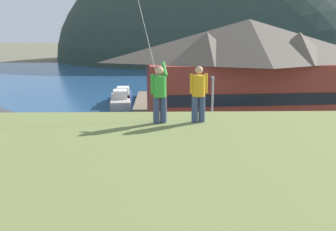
{
  "coord_description": "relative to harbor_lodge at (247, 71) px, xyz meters",
  "views": [
    {
      "loc": [
        -0.66,
        -17.24,
        9.96
      ],
      "look_at": [
        -0.05,
        9.0,
        3.94
      ],
      "focal_mm": 39.7,
      "sensor_mm": 36.0,
      "label": 1
    }
  ],
  "objects": [
    {
      "name": "moored_boat_outer_mooring",
      "position": [
        -7.43,
        13.39,
        -5.2
      ],
      "size": [
        2.29,
        6.07,
        2.16
      ],
      "color": "silver",
      "rests_on": "ground"
    },
    {
      "name": "far_hill_west_ridge",
      "position": [
        9.21,
        93.97,
        -5.92
      ],
      "size": [
        106.23,
        75.96,
        76.91
      ],
      "primitive_type": "ellipsoid",
      "color": "#2D3D33",
      "rests_on": "ground"
    },
    {
      "name": "person_companion",
      "position": [
        -7.82,
        -26.61,
        2.19
      ],
      "size": [
        0.55,
        0.4,
        1.74
      ],
      "color": "#384770",
      "rests_on": "grassy_hill_foreground"
    },
    {
      "name": "parked_car_mid_row_center",
      "position": [
        -7.82,
        -20.11,
        -4.85
      ],
      "size": [
        4.3,
        2.25,
        1.82
      ],
      "color": "red",
      "rests_on": "parking_lot_pad"
    },
    {
      "name": "harbor_lodge",
      "position": [
        0.0,
        0.0,
        0.0
      ],
      "size": [
        22.17,
        11.76,
        11.09
      ],
      "color": "brown",
      "rests_on": "ground"
    },
    {
      "name": "ground_plane",
      "position": [
        -8.36,
        -20.61,
        -5.92
      ],
      "size": [
        600.0,
        600.0,
        0.0
      ],
      "primitive_type": "plane",
      "color": "#66604C"
    },
    {
      "name": "parked_car_mid_row_far",
      "position": [
        -14.79,
        -20.02,
        -4.85
      ],
      "size": [
        4.2,
        2.06,
        1.82
      ],
      "color": "black",
      "rests_on": "parking_lot_pad"
    },
    {
      "name": "parked_car_back_row_left",
      "position": [
        -11.59,
        -14.79,
        -4.85
      ],
      "size": [
        4.25,
        2.15,
        1.82
      ],
      "color": "navy",
      "rests_on": "parking_lot_pad"
    },
    {
      "name": "moored_boat_wharfside",
      "position": [
        -14.37,
        12.13,
        -5.2
      ],
      "size": [
        3.46,
        8.48,
        2.16
      ],
      "color": "#A8A399",
      "rests_on": "ground"
    },
    {
      "name": "moored_boat_inner_slip",
      "position": [
        -14.24,
        14.9,
        -5.2
      ],
      "size": [
        2.65,
        7.56,
        2.16
      ],
      "color": "navy",
      "rests_on": "ground"
    },
    {
      "name": "storage_shed_waterside",
      "position": [
        -5.75,
        2.31,
        -3.69
      ],
      "size": [
        6.54,
        4.61,
        4.3
      ],
      "color": "#338475",
      "rests_on": "ground"
    },
    {
      "name": "wharf_dock",
      "position": [
        -10.69,
        12.66,
        -5.57
      ],
      "size": [
        3.2,
        13.69,
        0.7
      ],
      "color": "#70604C",
      "rests_on": "ground"
    },
    {
      "name": "far_hill_east_peak",
      "position": [
        10.84,
        91.73,
        -5.92
      ],
      "size": [
        85.4,
        66.93,
        58.82
      ],
      "primitive_type": "ellipsoid",
      "color": "#334733",
      "rests_on": "ground"
    },
    {
      "name": "bay_water",
      "position": [
        -8.36,
        39.39,
        -5.9
      ],
      "size": [
        360.0,
        84.0,
        0.03
      ],
      "primitive_type": "cube",
      "color": "navy",
      "rests_on": "ground"
    },
    {
      "name": "parking_light_pole",
      "position": [
        -4.99,
        -10.05,
        -2.07
      ],
      "size": [
        0.24,
        0.78,
        6.43
      ],
      "color": "#ADADB2",
      "rests_on": "parking_lot_pad"
    },
    {
      "name": "person_kite_flyer",
      "position": [
        -9.01,
        -26.68,
        2.21
      ],
      "size": [
        0.52,
        0.69,
        1.86
      ],
      "color": "#384770",
      "rests_on": "grassy_hill_foreground"
    },
    {
      "name": "parked_car_front_row_red",
      "position": [
        -0.05,
        -13.39,
        -4.85
      ],
      "size": [
        4.36,
        2.37,
        1.82
      ],
      "color": "navy",
      "rests_on": "parking_lot_pad"
    },
    {
      "name": "storage_shed_near_lot",
      "position": [
        -18.96,
        -15.52,
        -3.07
      ],
      "size": [
        7.52,
        5.91,
        5.49
      ],
      "color": "#474C56",
      "rests_on": "ground"
    },
    {
      "name": "parking_lot_pad",
      "position": [
        -8.36,
        -15.61,
        -5.87
      ],
      "size": [
        40.0,
        20.0,
        0.1
      ],
      "primitive_type": "cube",
      "color": "gray",
      "rests_on": "ground"
    }
  ]
}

